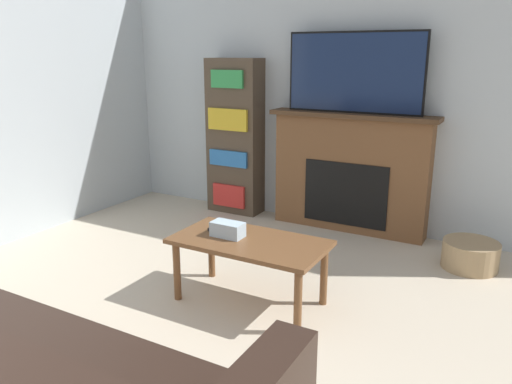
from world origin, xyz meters
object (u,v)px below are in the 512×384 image
(tv, at_px, (354,73))
(coffee_table, at_px, (250,248))
(fireplace, at_px, (350,172))
(bookshelf, at_px, (235,137))
(storage_basket, at_px, (470,255))

(tv, relative_size, coffee_table, 1.22)
(fireplace, relative_size, bookshelf, 0.97)
(tv, distance_m, storage_basket, 1.82)
(bookshelf, xyz_separation_m, storage_basket, (2.39, -0.38, -0.69))
(tv, bearing_deg, storage_basket, -18.41)
(bookshelf, bearing_deg, fireplace, 1.06)
(fireplace, relative_size, coffee_table, 1.51)
(tv, distance_m, bookshelf, 1.42)
(tv, xyz_separation_m, coffee_table, (-0.10, -1.71, -1.08))
(tv, height_order, bookshelf, tv)
(coffee_table, xyz_separation_m, bookshelf, (-1.14, 1.70, 0.41))
(fireplace, xyz_separation_m, bookshelf, (-1.25, -0.02, 0.23))
(tv, xyz_separation_m, bookshelf, (-1.25, -0.00, -0.68))
(tv, relative_size, storage_basket, 2.91)
(coffee_table, bearing_deg, storage_basket, 46.70)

